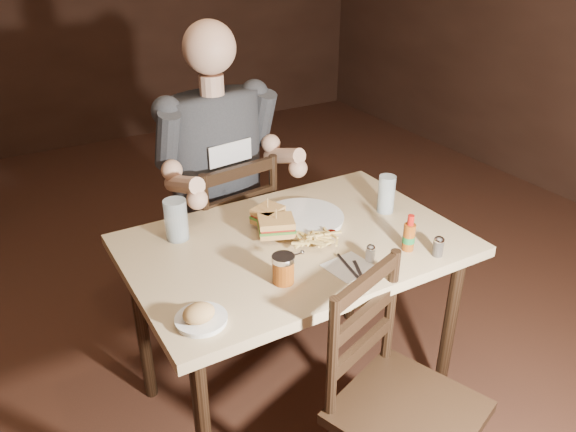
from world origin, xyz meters
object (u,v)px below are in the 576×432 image
hot_sauce (409,233)px  syrup_dispenser (283,269)px  diner (220,143)px  side_plate (201,320)px  main_table (295,260)px  glass_left (176,220)px  glass_right (386,194)px  chair_near (408,412)px  chair_far (221,243)px  dinner_plate (303,219)px

hot_sauce → syrup_dispenser: (-0.48, 0.05, -0.02)m
diner → side_plate: diner is taller
diner → main_table: bearing=-94.4°
side_plate → glass_left: bearing=77.0°
syrup_dispenser → side_plate: syrup_dispenser is taller
diner → glass_right: 0.73m
chair_near → side_plate: (-0.53, 0.34, 0.33)m
chair_far → side_plate: bearing=56.1°
chair_near → main_table: bearing=75.1°
chair_far → side_plate: 1.03m
chair_far → chair_near: chair_far is taller
dinner_plate → glass_left: size_ratio=2.01×
glass_left → hot_sauce: (0.68, -0.49, -0.01)m
chair_far → hot_sauce: chair_far is taller
main_table → side_plate: (-0.48, -0.26, 0.09)m
chair_near → diner: diner is taller
chair_far → dinner_plate: 0.61m
dinner_plate → syrup_dispenser: syrup_dispenser is taller
main_table → diner: (-0.03, 0.57, 0.28)m
chair_near → diner: 1.29m
glass_left → glass_right: 0.82m
diner → glass_left: 0.49m
diner → dinner_plate: 0.51m
chair_near → diner: size_ratio=0.89×
glass_left → side_plate: 0.52m
hot_sauce → syrup_dispenser: 0.48m
glass_left → syrup_dispenser: glass_left is taller
side_plate → glass_right: bearing=17.3°
glass_right → chair_near: bearing=-121.4°
main_table → syrup_dispenser: 0.30m
dinner_plate → side_plate: dinner_plate is taller
dinner_plate → glass_right: 0.35m
diner → dinner_plate: size_ratio=3.22×
main_table → glass_right: bearing=2.6°
hot_sauce → syrup_dispenser: bearing=174.3°
main_table → hot_sauce: (0.31, -0.25, 0.15)m
main_table → diner: 0.63m
glass_left → hot_sauce: bearing=-35.9°
side_plate → chair_far: bearing=63.5°
glass_right → diner: bearing=130.3°
main_table → glass_left: (-0.36, 0.23, 0.16)m
chair_near → dinner_plate: chair_near is taller
chair_far → main_table: bearing=85.9°
chair_near → side_plate: bearing=127.1°
hot_sauce → main_table: bearing=141.0°
main_table → syrup_dispenser: bearing=-129.1°
main_table → chair_far: bearing=93.3°
dinner_plate → side_plate: size_ratio=2.06×
main_table → chair_far: size_ratio=1.31×
syrup_dispenser → hot_sauce: bearing=-5.6°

